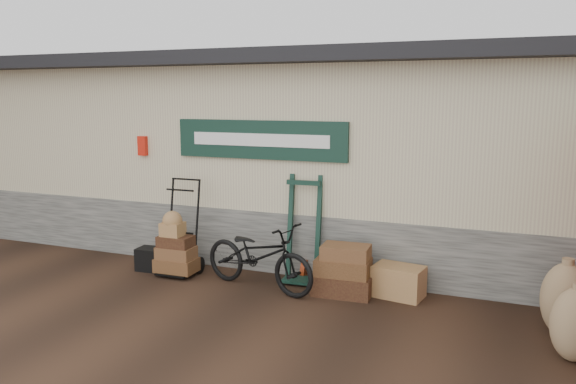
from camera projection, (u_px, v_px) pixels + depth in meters
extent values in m
plane|color=black|center=(251.00, 296.00, 7.28)|extent=(80.00, 80.00, 0.00)
cube|color=#4C4C47|center=(319.00, 219.00, 9.72)|extent=(14.00, 3.54, 0.90)
cube|color=tan|center=(320.00, 133.00, 9.47)|extent=(14.00, 3.50, 2.10)
cube|color=black|center=(318.00, 63.00, 9.14)|extent=(14.40, 4.10, 0.20)
cube|color=black|center=(260.00, 140.00, 7.95)|extent=(2.60, 0.06, 0.55)
cube|color=white|center=(259.00, 140.00, 7.92)|extent=(2.10, 0.01, 0.18)
cube|color=red|center=(143.00, 146.00, 8.71)|extent=(0.14, 0.10, 0.30)
cube|color=olive|center=(399.00, 281.00, 7.23)|extent=(0.68, 0.50, 0.41)
cube|color=black|center=(149.00, 259.00, 8.35)|extent=(0.35, 0.31, 0.34)
imported|color=black|center=(259.00, 252.00, 7.48)|extent=(1.01, 1.85, 1.02)
ellipsoid|color=olive|center=(565.00, 300.00, 6.00)|extent=(0.64, 0.61, 0.82)
ellipsoid|color=olive|center=(575.00, 325.00, 5.44)|extent=(0.51, 0.45, 0.75)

